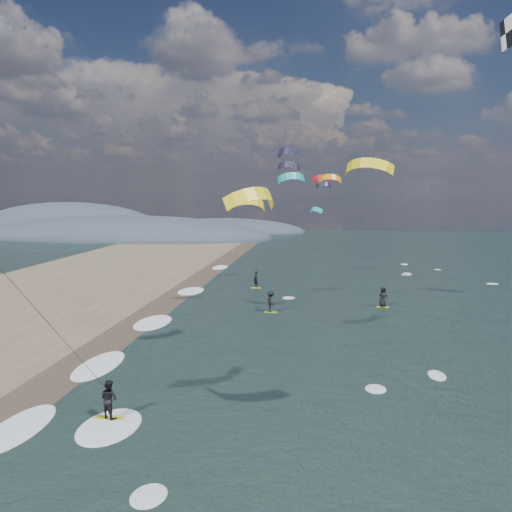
# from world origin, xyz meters

# --- Properties ---
(wet_sand_strip) EXTENTS (3.00, 240.00, 0.00)m
(wet_sand_strip) POSITION_xyz_m (-12.00, 10.00, 0.00)
(wet_sand_strip) COLOR #382D23
(wet_sand_strip) RESTS_ON ground
(coastal_hills) EXTENTS (80.00, 41.00, 15.00)m
(coastal_hills) POSITION_xyz_m (-44.84, 107.86, 0.00)
(coastal_hills) COLOR #3D4756
(coastal_hills) RESTS_ON ground
(far_kitesurfers) EXTENTS (13.44, 12.84, 1.83)m
(far_kitesurfers) POSITION_xyz_m (0.53, 33.92, 0.91)
(far_kitesurfers) COLOR #ACBE21
(far_kitesurfers) RESTS_ON ground
(bg_kite_field) EXTENTS (13.14, 79.10, 9.24)m
(bg_kite_field) POSITION_xyz_m (0.23, 51.79, 11.74)
(bg_kite_field) COLOR yellow
(bg_kite_field) RESTS_ON ground
(shoreline_surf) EXTENTS (2.40, 79.40, 0.11)m
(shoreline_surf) POSITION_xyz_m (-10.80, 14.75, 0.00)
(shoreline_surf) COLOR white
(shoreline_surf) RESTS_ON ground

